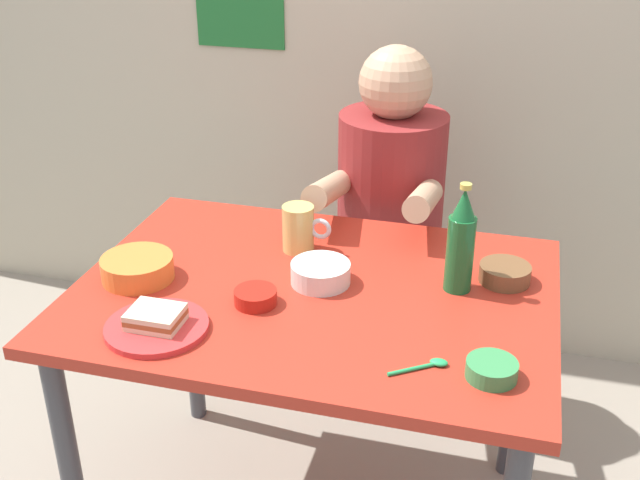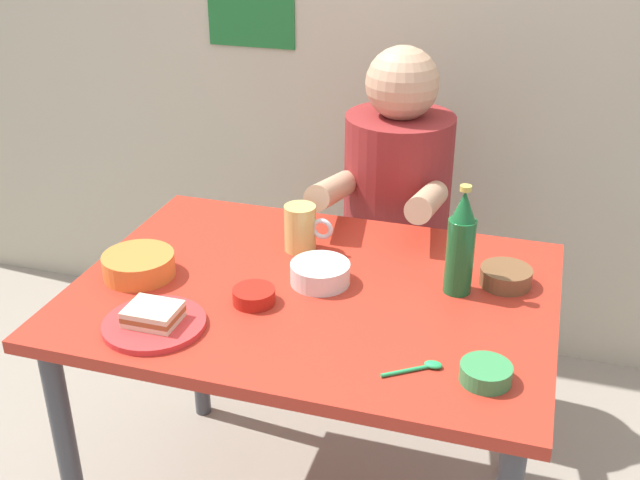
% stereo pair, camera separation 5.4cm
% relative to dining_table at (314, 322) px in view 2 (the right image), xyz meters
% --- Properties ---
extents(dining_table, '(1.10, 0.80, 0.74)m').
position_rel_dining_table_xyz_m(dining_table, '(0.00, 0.00, 0.00)').
color(dining_table, '#B72D1E').
rests_on(dining_table, ground).
extents(stool, '(0.34, 0.34, 0.45)m').
position_rel_dining_table_xyz_m(stool, '(0.06, 0.63, -0.30)').
color(stool, '#4C4C51').
rests_on(stool, ground).
extents(person_seated, '(0.33, 0.56, 0.72)m').
position_rel_dining_table_xyz_m(person_seated, '(0.06, 0.62, 0.12)').
color(person_seated, maroon).
rests_on(person_seated, stool).
extents(plate_orange, '(0.22, 0.22, 0.01)m').
position_rel_dining_table_xyz_m(plate_orange, '(-0.27, -0.26, 0.10)').
color(plate_orange, red).
rests_on(plate_orange, dining_table).
extents(sandwich, '(0.11, 0.09, 0.04)m').
position_rel_dining_table_xyz_m(sandwich, '(-0.27, -0.26, 0.13)').
color(sandwich, beige).
rests_on(sandwich, plate_orange).
extents(beer_mug, '(0.13, 0.08, 0.12)m').
position_rel_dining_table_xyz_m(beer_mug, '(-0.09, 0.18, 0.15)').
color(beer_mug, '#D1BC66').
rests_on(beer_mug, dining_table).
extents(beer_bottle, '(0.06, 0.06, 0.26)m').
position_rel_dining_table_xyz_m(beer_bottle, '(0.32, 0.08, 0.21)').
color(beer_bottle, '#19602D').
rests_on(beer_bottle, dining_table).
extents(condiment_bowl_brown, '(0.12, 0.12, 0.04)m').
position_rel_dining_table_xyz_m(condiment_bowl_brown, '(0.42, 0.15, 0.12)').
color(condiment_bowl_brown, brown).
rests_on(condiment_bowl_brown, dining_table).
extents(sambal_bowl_red, '(0.10, 0.10, 0.03)m').
position_rel_dining_table_xyz_m(sambal_bowl_red, '(-0.11, -0.10, 0.11)').
color(sambal_bowl_red, '#B21E14').
rests_on(sambal_bowl_red, dining_table).
extents(dip_bowl_green, '(0.10, 0.10, 0.03)m').
position_rel_dining_table_xyz_m(dip_bowl_green, '(0.42, -0.24, 0.11)').
color(dip_bowl_green, '#388C4C').
rests_on(dip_bowl_green, dining_table).
extents(rice_bowl_white, '(0.14, 0.14, 0.05)m').
position_rel_dining_table_xyz_m(rice_bowl_white, '(0.01, 0.03, 0.12)').
color(rice_bowl_white, silver).
rests_on(rice_bowl_white, dining_table).
extents(soup_bowl_orange, '(0.17, 0.17, 0.05)m').
position_rel_dining_table_xyz_m(soup_bowl_orange, '(-0.41, -0.07, 0.12)').
color(soup_bowl_orange, orange).
rests_on(soup_bowl_orange, dining_table).
extents(spoon, '(0.11, 0.08, 0.01)m').
position_rel_dining_table_xyz_m(spoon, '(0.30, -0.24, 0.10)').
color(spoon, '#26A559').
rests_on(spoon, dining_table).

